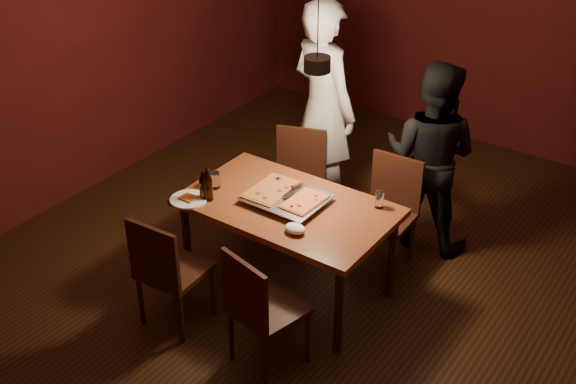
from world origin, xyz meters
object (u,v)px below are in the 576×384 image
Objects in this scene: dining_table at (288,213)px; chair_near_right at (258,302)px; pizza_tray at (287,199)px; chair_far_right at (389,202)px; diner_dark at (430,156)px; pendant_lamp at (317,63)px; beer_bottle_b at (208,184)px; chair_far_left at (298,172)px; chair_near_left at (165,264)px; plate_slice at (189,199)px; beer_bottle_a at (203,185)px; diner_white at (323,109)px.

chair_near_right is at bearing -67.51° from dining_table.
chair_far_right is at bearing 54.91° from pizza_tray.
pendant_lamp reaches higher than diner_dark.
beer_bottle_b is at bearing -139.17° from pendant_lamp.
chair_far_left is at bearing 119.55° from dining_table.
pendant_lamp reaches higher than pizza_tray.
dining_table is at bearing 58.96° from chair_near_left.
chair_far_left is 1.15m from plate_slice.
beer_bottle_a reaches higher than pizza_tray.
chair_near_right is 1.60m from pendant_lamp.
dining_table is at bearing 127.64° from diner_white.
beer_bottle_a is 0.83× the size of plate_slice.
plate_slice is at bearing 45.06° from chair_far_right.
pendant_lamp is at bearing 39.86° from beer_bottle_a.
plate_slice is at bearing 47.98° from diner_dark.
pizza_tray is 2.46× the size of beer_bottle_a.
diner_white is (0.09, 1.45, 0.09)m from beer_bottle_a.
dining_table is 0.88m from chair_far_right.
beer_bottle_b is (-0.08, -1.02, 0.34)m from chair_far_left.
chair_far_left is 0.86m from pizza_tray.
beer_bottle_b is at bearing 161.52° from chair_near_right.
plate_slice is (-0.61, -0.37, 0.08)m from dining_table.
plate_slice is (-0.19, -1.11, 0.22)m from chair_far_left.
dining_table is at bearing -109.45° from pendant_lamp.
beer_bottle_a is 0.87× the size of beer_bottle_b.
diner_white is at bearing 106.69° from pizza_tray.
pizza_tray reaches higher than dining_table.
chair_near_right is 1.04m from beer_bottle_a.
plate_slice is at bearing -148.83° from dining_table.
chair_near_right is 1.05m from plate_slice.
chair_far_left is at bearing 80.23° from plate_slice.
pizza_tray is (-0.35, 0.80, 0.24)m from chair_near_right.
diner_white reaches higher than pizza_tray.
beer_bottle_b is at bearing 39.46° from plate_slice.
beer_bottle_a is at bearing -160.61° from beer_bottle_b.
diner_white is at bearing 124.73° from chair_near_right.
diner_white is (0.16, 1.53, 0.19)m from plate_slice.
diner_white is (-0.03, 0.41, 0.41)m from chair_far_left.
dining_table is 0.87m from chair_far_left.
chair_far_left is 1.70m from chair_near_right.
plate_slice is (-0.94, 0.41, 0.22)m from chair_near_right.
beer_bottle_a is 0.04m from beer_bottle_b.
diner_dark is at bearing 64.34° from pendant_lamp.
diner_white is at bearing 119.51° from pendant_lamp.
pendant_lamp is (0.62, 0.51, 0.90)m from beer_bottle_a.
chair_far_right is 1.55m from plate_slice.
chair_far_right is at bearing 160.19° from chair_far_left.
chair_near_right reaches higher than dining_table.
diner_white is (-0.43, 1.14, 0.18)m from pizza_tray.
chair_far_left is at bearing 85.51° from beer_bottle_b.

